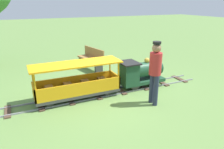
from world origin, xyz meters
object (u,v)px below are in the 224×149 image
(locomotive, at_px, (140,72))
(passenger_car, at_px, (78,84))
(conductor_person, at_px, (155,68))
(park_bench, at_px, (91,59))

(locomotive, relative_size, passenger_car, 0.61)
(locomotive, xyz_separation_m, conductor_person, (1.09, -0.28, 0.47))
(conductor_person, bearing_deg, park_bench, -172.73)
(locomotive, bearing_deg, passenger_car, -90.00)
(park_bench, bearing_deg, conductor_person, 7.27)
(locomotive, height_order, conductor_person, conductor_person)
(passenger_car, distance_m, park_bench, 2.67)
(park_bench, bearing_deg, locomotive, 16.87)
(locomotive, xyz_separation_m, park_bench, (-2.37, -0.72, -0.07))
(locomotive, xyz_separation_m, passenger_car, (0.00, -1.95, -0.06))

